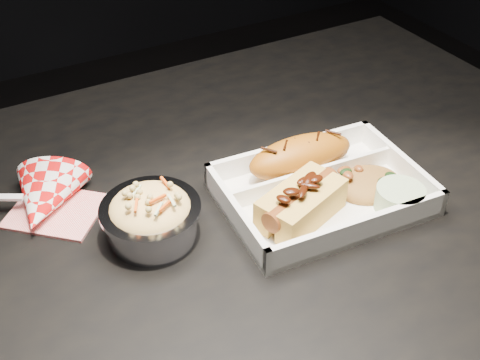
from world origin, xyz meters
name	(u,v)px	position (x,y,z in m)	size (l,w,h in m)	color
dining_table	(211,271)	(0.00, 0.00, 0.66)	(1.20, 0.80, 0.75)	black
food_tray	(321,194)	(0.14, -0.03, 0.76)	(0.26, 0.20, 0.04)	white
fried_pastry	(301,156)	(0.15, 0.02, 0.78)	(0.15, 0.06, 0.05)	#A35810
hotdog	(301,201)	(0.10, -0.06, 0.78)	(0.13, 0.09, 0.06)	gold
fried_rice_mound	(370,178)	(0.21, -0.05, 0.77)	(0.09, 0.08, 0.03)	#9B662D
cupcake_liner	(399,199)	(0.21, -0.10, 0.77)	(0.06, 0.06, 0.03)	#A4BD8E
foil_coleslaw_cup	(151,215)	(-0.07, 0.01, 0.78)	(0.12, 0.12, 0.07)	silver
napkin_fork	(44,200)	(-0.17, 0.12, 0.77)	(0.17, 0.15, 0.10)	red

